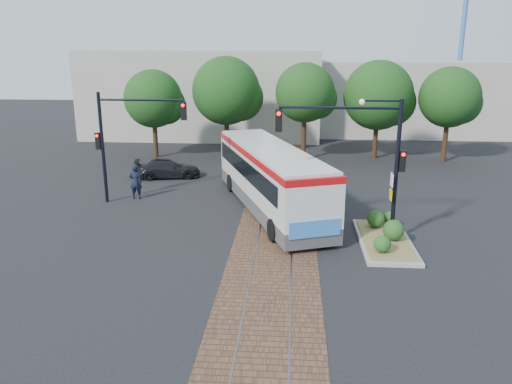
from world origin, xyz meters
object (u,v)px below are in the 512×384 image
signal_pole_main (368,148)px  signal_pole_left (122,133)px  officer (136,182)px  traffic_island (385,235)px  parked_car (168,168)px  city_bus (270,175)px

signal_pole_main → signal_pole_left: (-12.23, 4.80, -0.29)m
officer → traffic_island: bearing=156.8°
traffic_island → signal_pole_left: 14.50m
traffic_island → signal_pole_left: (-13.19, 4.89, 3.54)m
signal_pole_main → officer: (-11.93, 5.57, -3.18)m
traffic_island → signal_pole_main: size_ratio=0.87×
parked_car → traffic_island: bearing=-142.6°
city_bus → parked_car: (-7.03, 6.20, -1.23)m
traffic_island → officer: officer is taller
city_bus → traffic_island: 6.98m
signal_pole_left → officer: 3.00m
signal_pole_main → city_bus: bearing=135.5°
officer → parked_car: (0.59, 4.87, -0.36)m
signal_pole_main → parked_car: signal_pole_main is taller
city_bus → signal_pole_main: size_ratio=2.08×
city_bus → signal_pole_left: signal_pole_left is taller
parked_car → signal_pole_main: bearing=-144.6°
signal_pole_main → signal_pole_left: bearing=158.6°
city_bus → traffic_island: size_ratio=2.40×
officer → parked_car: officer is taller
city_bus → traffic_island: bearing=-59.4°
traffic_island → parked_car: 16.19m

